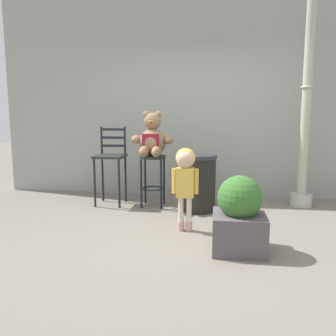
# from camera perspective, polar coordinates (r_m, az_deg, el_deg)

# --- Properties ---
(ground_plane) EXTENTS (24.00, 24.00, 0.00)m
(ground_plane) POSITION_cam_1_polar(r_m,az_deg,el_deg) (3.93, 1.91, -11.31)
(ground_plane) COLOR slate
(building_wall) EXTENTS (6.46, 0.30, 3.66)m
(building_wall) POSITION_cam_1_polar(r_m,az_deg,el_deg) (5.96, 4.29, 13.30)
(building_wall) COLOR #959E94
(building_wall) RESTS_ON ground_plane
(bar_stool_with_teddy) EXTENTS (0.39, 0.39, 0.75)m
(bar_stool_with_teddy) POSITION_cam_1_polar(r_m,az_deg,el_deg) (5.15, -2.49, -0.36)
(bar_stool_with_teddy) COLOR #242A23
(bar_stool_with_teddy) RESTS_ON ground_plane
(teddy_bear) EXTENTS (0.61, 0.55, 0.64)m
(teddy_bear) POSITION_cam_1_polar(r_m,az_deg,el_deg) (5.07, -2.58, 4.66)
(teddy_bear) COLOR #8B6D4D
(teddy_bear) RESTS_ON bar_stool_with_teddy
(child_walking) EXTENTS (0.31, 0.24, 0.97)m
(child_walking) POSITION_cam_1_polar(r_m,az_deg,el_deg) (4.01, 2.82, -0.54)
(child_walking) COLOR #D5A398
(child_walking) RESTS_ON ground_plane
(trash_bin) EXTENTS (0.49, 0.49, 0.80)m
(trash_bin) POSITION_cam_1_polar(r_m,az_deg,el_deg) (4.92, 5.07, -2.42)
(trash_bin) COLOR black
(trash_bin) RESTS_ON ground_plane
(lamppost) EXTENTS (0.31, 0.31, 2.99)m
(lamppost) POSITION_cam_1_polar(r_m,az_deg,el_deg) (5.44, 21.39, 6.53)
(lamppost) COLOR #ACAFA4
(lamppost) RESTS_ON ground_plane
(bar_chair_empty) EXTENTS (0.43, 0.43, 1.16)m
(bar_chair_empty) POSITION_cam_1_polar(r_m,az_deg,el_deg) (5.31, -9.31, 1.31)
(bar_chair_empty) COLOR #242A23
(bar_chair_empty) RESTS_ON ground_plane
(planter_with_shrub) EXTENTS (0.52, 0.52, 0.76)m
(planter_with_shrub) POSITION_cam_1_polar(r_m,az_deg,el_deg) (3.56, 11.51, -7.73)
(planter_with_shrub) COLOR #564E53
(planter_with_shrub) RESTS_ON ground_plane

